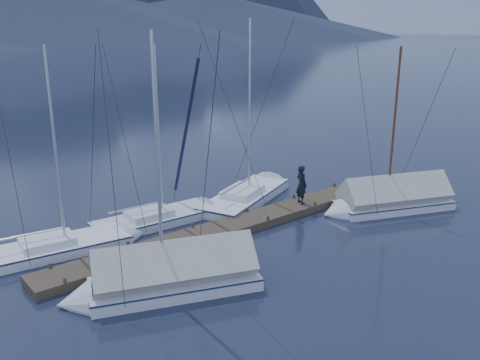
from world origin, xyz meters
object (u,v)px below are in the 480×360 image
Objects in this scene: sailboat_open_mid at (171,216)px; person at (301,184)px; sailboat_covered_near at (385,202)px; sailboat_open_left at (78,245)px; sailboat_covered_far at (159,280)px; sailboat_open_right at (253,193)px.

person is (5.53, -2.79, 1.12)m from sailboat_open_mid.
sailboat_covered_near is at bearing -120.59° from person.
sailboat_open_left is 1.02× the size of sailboat_covered_near.
sailboat_covered_near is 0.92× the size of sailboat_covered_far.
sailboat_covered_far is (-12.41, -0.08, 0.03)m from sailboat_covered_near.
sailboat_covered_far is at bearing -124.93° from sailboat_open_mid.
sailboat_open_left is at bearing 159.02° from sailboat_covered_near.
sailboat_covered_far is at bearing 115.35° from person.
sailboat_open_mid is at bearing 148.05° from sailboat_covered_near.
sailboat_covered_far is at bearing -179.61° from sailboat_covered_near.
sailboat_open_right is (9.62, 0.51, 0.02)m from sailboat_open_left.
person is at bearing -81.31° from sailboat_open_right.
sailboat_covered_near reaches higher than person.
sailboat_open_mid reaches higher than sailboat_covered_near.
sailboat_covered_far reaches higher than person.
sailboat_open_left is 14.08m from sailboat_covered_near.
sailboat_open_right is 1.15× the size of sailboat_covered_near.
sailboat_covered_near is 4.10m from person.
sailboat_covered_near is at bearing 0.39° from sailboat_covered_far.
person is (10.07, -2.46, 1.12)m from sailboat_open_left.
sailboat_open_right reaches higher than sailboat_open_left.
sailboat_open_left is at bearing -175.89° from sailboat_open_mid.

